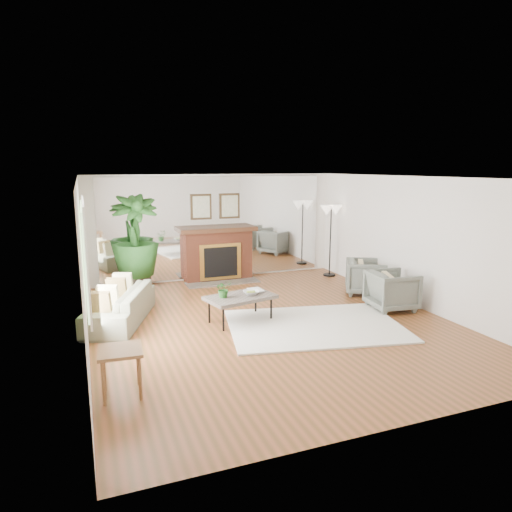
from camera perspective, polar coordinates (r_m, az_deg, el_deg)
name	(u,v)px	position (r m, az deg, el deg)	size (l,w,h in m)	color
ground	(271,322)	(8.06, 1.88, -8.27)	(7.00, 7.00, 0.00)	brown
wall_left	(84,265)	(7.15, -20.75, -1.11)	(0.02, 7.00, 2.50)	silver
wall_right	(414,242)	(9.30, 19.19, 1.68)	(0.02, 7.00, 2.50)	silver
wall_back	(215,227)	(11.00, -5.13, 3.63)	(6.00, 0.02, 2.50)	silver
mirror_panel	(215,227)	(10.98, -5.10, 3.61)	(5.40, 0.04, 2.40)	silver
window_panel	(85,254)	(7.53, -20.60, 0.25)	(0.04, 2.40, 1.50)	#B2E09E
fireplace	(218,253)	(10.87, -4.75, 0.39)	(1.85, 0.83, 2.05)	brown
area_rug	(315,325)	(7.92, 7.36, -8.61)	(2.89, 2.06, 0.03)	white
coffee_table	(240,298)	(7.97, -1.97, -5.26)	(1.29, 0.93, 0.47)	#61554C
sofa	(120,306)	(8.34, -16.62, -5.97)	(2.01, 0.78, 0.59)	gray
armchair_back	(366,277)	(10.00, 13.56, -2.53)	(0.79, 0.81, 0.74)	slate
armchair_front	(392,290)	(9.03, 16.64, -4.14)	(0.79, 0.82, 0.74)	slate
side_table	(121,357)	(5.71, -16.58, -11.96)	(0.53, 0.53, 0.58)	#93603B
potted_ficus	(135,240)	(10.28, -14.86, 2.00)	(1.00, 1.00, 2.08)	#29241E
floor_lamp	(331,216)	(11.28, 9.37, 4.97)	(0.57, 0.32, 1.75)	black
tabletop_plant	(224,289)	(7.84, -4.06, -4.11)	(0.28, 0.24, 0.31)	#255720
fruit_bowl	(251,293)	(8.02, -0.63, -4.61)	(0.27, 0.27, 0.07)	#93603B
book	(250,291)	(8.23, -0.78, -4.36)	(0.23, 0.31, 0.02)	#93603B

